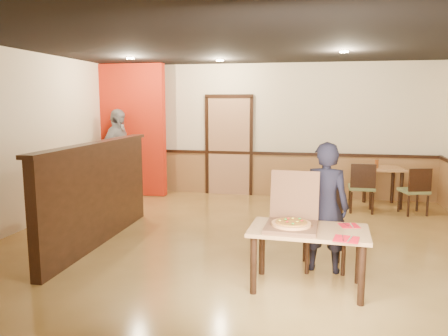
% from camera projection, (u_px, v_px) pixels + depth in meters
% --- Properties ---
extents(floor, '(7.00, 7.00, 0.00)m').
position_uv_depth(floor, '(240.00, 247.00, 6.07)').
color(floor, '#B58A46').
rests_on(floor, ground).
extents(ceiling, '(7.00, 7.00, 0.00)m').
position_uv_depth(ceiling, '(241.00, 39.00, 5.65)').
color(ceiling, black).
rests_on(ceiling, wall_back).
extents(wall_back, '(7.00, 0.00, 7.00)m').
position_uv_depth(wall_back, '(266.00, 130.00, 9.26)').
color(wall_back, beige).
rests_on(wall_back, floor).
extents(wall_left, '(0.00, 7.00, 7.00)m').
position_uv_depth(wall_left, '(10.00, 142.00, 6.54)').
color(wall_left, beige).
rests_on(wall_left, floor).
extents(wainscot_back, '(7.00, 0.04, 0.90)m').
position_uv_depth(wainscot_back, '(266.00, 175.00, 9.37)').
color(wainscot_back, olive).
rests_on(wainscot_back, floor).
extents(chair_rail_back, '(7.00, 0.06, 0.06)m').
position_uv_depth(chair_rail_back, '(266.00, 153.00, 9.28)').
color(chair_rail_back, black).
rests_on(chair_rail_back, wall_back).
extents(back_door, '(0.90, 0.06, 2.10)m').
position_uv_depth(back_door, '(229.00, 146.00, 9.42)').
color(back_door, tan).
rests_on(back_door, wall_back).
extents(booth_partition, '(0.20, 3.10, 1.44)m').
position_uv_depth(booth_partition, '(98.00, 192.00, 6.15)').
color(booth_partition, black).
rests_on(booth_partition, floor).
extents(red_accent_panel, '(1.60, 0.20, 2.78)m').
position_uv_depth(red_accent_panel, '(129.00, 130.00, 9.33)').
color(red_accent_panel, red).
rests_on(red_accent_panel, floor).
extents(spot_a, '(0.14, 0.14, 0.02)m').
position_uv_depth(spot_a, '(130.00, 58.00, 7.84)').
color(spot_a, '#FFDAB2').
rests_on(spot_a, ceiling).
extents(spot_b, '(0.14, 0.14, 0.02)m').
position_uv_depth(spot_b, '(220.00, 60.00, 8.23)').
color(spot_b, '#FFDAB2').
rests_on(spot_b, ceiling).
extents(spot_c, '(0.14, 0.14, 0.02)m').
position_uv_depth(spot_c, '(344.00, 52.00, 6.84)').
color(spot_c, '#FFDAB2').
rests_on(spot_c, ceiling).
extents(main_table, '(1.28, 0.77, 0.67)m').
position_uv_depth(main_table, '(308.00, 238.00, 4.65)').
color(main_table, tan).
rests_on(main_table, floor).
extents(diner_chair, '(0.54, 0.54, 1.01)m').
position_uv_depth(diner_chair, '(324.00, 222.00, 5.30)').
color(diner_chair, '#646F40').
rests_on(diner_chair, floor).
extents(side_chair_left, '(0.46, 0.46, 0.91)m').
position_uv_depth(side_chair_left, '(362.00, 186.00, 7.91)').
color(side_chair_left, '#646F40').
rests_on(side_chair_left, floor).
extents(side_chair_right, '(0.52, 0.52, 0.86)m').
position_uv_depth(side_chair_right, '(416.00, 189.00, 7.74)').
color(side_chair_right, '#646F40').
rests_on(side_chair_right, floor).
extents(side_table, '(0.78, 0.78, 0.75)m').
position_uv_depth(side_table, '(383.00, 176.00, 8.41)').
color(side_table, tan).
rests_on(side_table, floor).
extents(diner, '(0.61, 0.44, 1.55)m').
position_uv_depth(diner, '(325.00, 207.00, 5.11)').
color(diner, black).
rests_on(diner, floor).
extents(passerby, '(0.57, 1.13, 1.86)m').
position_uv_depth(passerby, '(118.00, 154.00, 9.07)').
color(passerby, gray).
rests_on(passerby, floor).
extents(pizza_box, '(0.57, 0.66, 0.57)m').
position_uv_depth(pizza_box, '(292.00, 221.00, 4.67)').
color(pizza_box, brown).
rests_on(pizza_box, main_table).
extents(pizza, '(0.49, 0.49, 0.03)m').
position_uv_depth(pizza, '(291.00, 224.00, 4.62)').
color(pizza, '#E09751').
rests_on(pizza, pizza_box).
extents(napkin_near, '(0.27, 0.27, 0.01)m').
position_uv_depth(napkin_near, '(346.00, 239.00, 4.27)').
color(napkin_near, red).
rests_on(napkin_near, main_table).
extents(napkin_far, '(0.24, 0.24, 0.01)m').
position_uv_depth(napkin_far, '(349.00, 226.00, 4.74)').
color(napkin_far, red).
rests_on(napkin_far, main_table).
extents(condiment, '(0.07, 0.07, 0.17)m').
position_uv_depth(condiment, '(377.00, 164.00, 8.30)').
color(condiment, brown).
rests_on(condiment, side_table).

